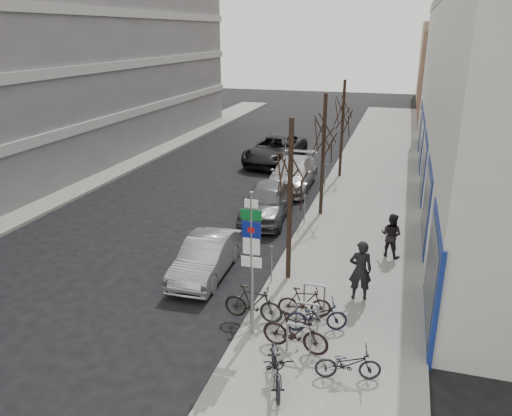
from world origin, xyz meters
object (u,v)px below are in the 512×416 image
Objects in this scene: pedestrian_near at (360,270)px; bike_far_inner at (304,302)px; bike_rack at (307,313)px; bike_near_right at (295,332)px; tree_near at (291,163)px; tree_mid at (324,126)px; highway_sign_pole at (252,256)px; parked_car_mid at (267,201)px; meter_back at (325,173)px; lane_car at (275,150)px; bike_mid_curb at (317,313)px; meter_front at (272,261)px; bike_mid_inner at (253,303)px; bike_far_curb at (348,361)px; parked_car_back at (292,174)px; parked_car_front at (206,257)px; meter_mid at (305,207)px; tree_far at (344,106)px; bike_near_left at (277,362)px.

bike_far_inner is at bearing 35.79° from pedestrian_near.
bike_near_right is at bearing -95.92° from bike_rack.
tree_near is 1.00× the size of tree_mid.
parked_car_mid is at bearing 102.84° from highway_sign_pole.
tree_near is 4.33× the size of meter_back.
lane_car is at bearing 98.78° from parked_car_mid.
meter_back is at bearing -10.04° from bike_mid_curb.
meter_front is 0.72× the size of bike_mid_inner.
tree_near reaches higher than meter_front.
meter_back reaches higher than bike_mid_inner.
tree_mid is at bearing -83.14° from pedestrian_near.
tree_near is 3.51× the size of bike_far_curb.
highway_sign_pole is 0.78× the size of parked_car_back.
highway_sign_pole is 19.45m from lane_car.
bike_mid_curb is (1.66, 0.65, -1.79)m from highway_sign_pole.
bike_near_right is 0.44× the size of parked_car_front.
meter_mid is at bearing 4.14° from bike_far_curb.
pedestrian_near reaches higher than bike_mid_curb.
pedestrian_near is (1.41, 1.52, 0.49)m from bike_far_inner.
meter_mid is 0.24× the size of parked_car_back.
tree_far reaches higher than bike_far_curb.
tree_far is at bearing 11.53° from bike_near_right.
parked_car_mid is 7.85m from pedestrian_near.
bike_near_left reaches higher than bike_far_curb.
bike_far_curb is at bearing -66.22° from lane_car.
parked_car_front is 5.94m from parked_car_mid.
meter_mid is 9.07m from bike_near_right.
bike_rack is 0.55× the size of parked_car_front.
bike_rack is at bearing -34.52° from parked_car_front.
parked_car_front is (-3.80, 1.91, 0.05)m from bike_far_inner.
parked_car_front is (-2.35, -10.87, -0.25)m from meter_back.
tree_far is at bearing 75.97° from parked_car_front.
pedestrian_near is (2.41, -7.26, -2.99)m from tree_mid.
meter_front is 6.31m from parked_car_mid.
bike_mid_inner is at bearing -97.09° from tree_near.
tree_mid is at bearing -62.53° from parked_car_back.
meter_back is 0.31× the size of parked_car_front.
highway_sign_pole reaches higher than meter_front.
lane_car is 3.19× the size of pedestrian_near.
tree_far is 16.30m from bike_mid_curb.
tree_mid is 3.11× the size of bike_mid_inner.
parked_car_back is at bearing 20.75° from bike_near_right.
bike_far_curb is (2.53, -11.17, -3.48)m from tree_mid.
bike_mid_inner is at bearing -83.76° from parked_car_back.
bike_mid_inner is at bearing 178.37° from bike_rack.
bike_mid_curb is 0.74m from bike_far_inner.
meter_front is (-1.65, 2.40, 0.26)m from bike_rack.
meter_mid is 0.70× the size of bike_near_right.
bike_far_curb is (2.98, -9.67, -0.29)m from meter_mid.
pedestrian_near is (5.21, -0.39, 0.44)m from parked_car_front.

